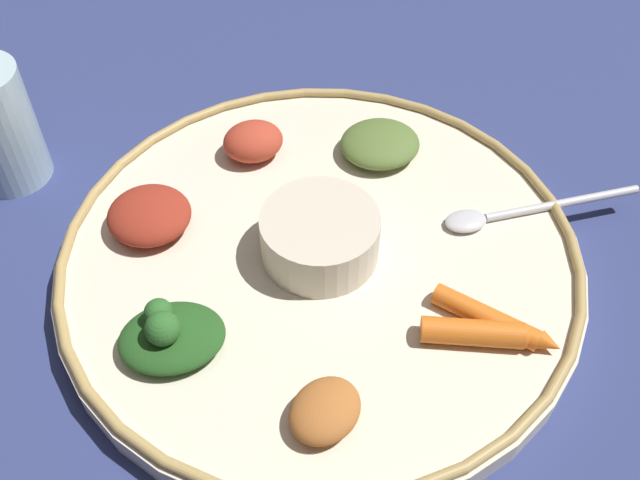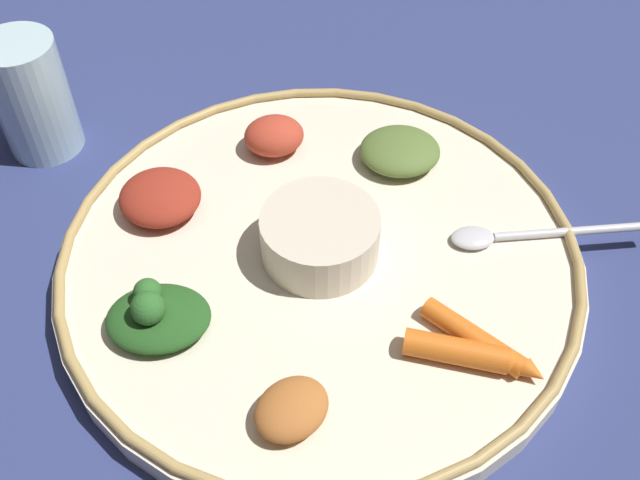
{
  "view_description": "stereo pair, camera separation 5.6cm",
  "coord_description": "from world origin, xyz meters",
  "views": [
    {
      "loc": [
        -0.32,
        -0.18,
        0.46
      ],
      "look_at": [
        0.0,
        0.0,
        0.04
      ],
      "focal_mm": 41.57,
      "sensor_mm": 36.0,
      "label": 1
    },
    {
      "loc": [
        -0.29,
        -0.23,
        0.46
      ],
      "look_at": [
        0.0,
        0.0,
        0.04
      ],
      "focal_mm": 41.57,
      "sensor_mm": 36.0,
      "label": 2
    }
  ],
  "objects": [
    {
      "name": "greens_pile",
      "position": [
        -0.12,
        0.05,
        0.04
      ],
      "size": [
        0.09,
        0.09,
        0.04
      ],
      "color": "#23511E",
      "rests_on": "platter"
    },
    {
      "name": "mound_collards",
      "position": [
        0.12,
        0.01,
        0.03
      ],
      "size": [
        0.09,
        0.09,
        0.02
      ],
      "primitive_type": "ellipsoid",
      "rotation": [
        0.0,
        0.0,
        5.44
      ],
      "color": "#567033",
      "rests_on": "platter"
    },
    {
      "name": "mound_chickpea",
      "position": [
        -0.12,
        -0.07,
        0.03
      ],
      "size": [
        0.06,
        0.05,
        0.02
      ],
      "primitive_type": "ellipsoid",
      "rotation": [
        0.0,
        0.0,
        6.15
      ],
      "color": "#B2662D",
      "rests_on": "platter"
    },
    {
      "name": "center_bowl",
      "position": [
        0.0,
        0.0,
        0.04
      ],
      "size": [
        0.09,
        0.09,
        0.04
      ],
      "color": "beige",
      "rests_on": "platter"
    },
    {
      "name": "carrot_near_spoon",
      "position": [
        -0.02,
        -0.14,
        0.03
      ],
      "size": [
        0.05,
        0.09,
        0.02
      ],
      "color": "orange",
      "rests_on": "platter"
    },
    {
      "name": "carrot_outer",
      "position": [
        0.0,
        -0.14,
        0.03
      ],
      "size": [
        0.02,
        0.09,
        0.02
      ],
      "color": "orange",
      "rests_on": "platter"
    },
    {
      "name": "platter_rim",
      "position": [
        0.0,
        0.0,
        0.02
      ],
      "size": [
        0.4,
        0.4,
        0.01
      ],
      "primitive_type": "torus",
      "color": "tan",
      "rests_on": "platter"
    },
    {
      "name": "spoon",
      "position": [
        0.11,
        -0.12,
        0.03
      ],
      "size": [
        0.13,
        0.13,
        0.01
      ],
      "color": "silver",
      "rests_on": "platter"
    },
    {
      "name": "mound_berbere_red",
      "position": [
        0.07,
        0.11,
        0.04
      ],
      "size": [
        0.07,
        0.07,
        0.03
      ],
      "primitive_type": "ellipsoid",
      "rotation": [
        0.0,
        0.0,
        5.55
      ],
      "color": "#B73D28",
      "rests_on": "platter"
    },
    {
      "name": "mound_beet",
      "position": [
        -0.04,
        0.13,
        0.04
      ],
      "size": [
        0.08,
        0.08,
        0.03
      ],
      "primitive_type": "ellipsoid",
      "rotation": [
        0.0,
        0.0,
        1.95
      ],
      "color": "maroon",
      "rests_on": "platter"
    },
    {
      "name": "platter",
      "position": [
        0.0,
        0.0,
        0.01
      ],
      "size": [
        0.41,
        0.41,
        0.02
      ],
      "primitive_type": "cylinder",
      "color": "beige",
      "rests_on": "ground_plane"
    },
    {
      "name": "ground_plane",
      "position": [
        0.0,
        0.0,
        0.0
      ],
      "size": [
        2.4,
        2.4,
        0.0
      ],
      "primitive_type": "plane",
      "color": "navy"
    }
  ]
}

